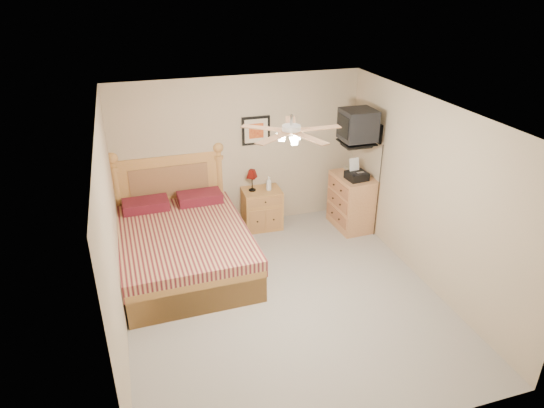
{
  "coord_description": "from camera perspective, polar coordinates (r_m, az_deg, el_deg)",
  "views": [
    {
      "loc": [
        -1.69,
        -4.95,
        3.92
      ],
      "look_at": [
        0.12,
        0.9,
        0.96
      ],
      "focal_mm": 32.0,
      "sensor_mm": 36.0,
      "label": 1
    }
  ],
  "objects": [
    {
      "name": "fax_machine",
      "position": [
        7.78,
        9.99,
        3.97
      ],
      "size": [
        0.34,
        0.36,
        0.33
      ],
      "primitive_type": null,
      "rotation": [
        0.0,
        0.0,
        0.1
      ],
      "color": "black",
      "rests_on": "dresser"
    },
    {
      "name": "wall_right",
      "position": [
        6.73,
        17.81,
        1.12
      ],
      "size": [
        0.04,
        4.5,
        2.5
      ],
      "primitive_type": "cube",
      "color": "tan",
      "rests_on": "ground"
    },
    {
      "name": "bed",
      "position": [
        6.88,
        -10.58,
        -2.18
      ],
      "size": [
        1.81,
        2.34,
        1.49
      ],
      "primitive_type": null,
      "rotation": [
        0.0,
        0.0,
        0.02
      ],
      "color": "#BF8B39",
      "rests_on": "ground"
    },
    {
      "name": "lotion_bottle",
      "position": [
        7.88,
        -0.39,
        2.43
      ],
      "size": [
        0.12,
        0.12,
        0.24
      ],
      "primitive_type": "imported",
      "rotation": [
        0.0,
        0.0,
        0.38
      ],
      "color": "silver",
      "rests_on": "nightstand"
    },
    {
      "name": "nightstand",
      "position": [
        8.07,
        -1.2,
        -0.54
      ],
      "size": [
        0.64,
        0.49,
        0.68
      ],
      "primitive_type": "cube",
      "rotation": [
        0.0,
        0.0,
        -0.04
      ],
      "color": "#A76437",
      "rests_on": "ground"
    },
    {
      "name": "wall_tv",
      "position": [
        7.48,
        11.1,
        8.93
      ],
      "size": [
        0.56,
        0.46,
        0.58
      ],
      "primitive_type": null,
      "color": "black",
      "rests_on": "wall_right"
    },
    {
      "name": "magazine_upper",
      "position": [
        8.14,
        9.0,
        4.08
      ],
      "size": [
        0.21,
        0.28,
        0.02
      ],
      "primitive_type": "imported",
      "rotation": [
        0.0,
        0.0,
        0.07
      ],
      "color": "gray",
      "rests_on": "magazine_lower"
    },
    {
      "name": "ceiling_fan",
      "position": [
        5.28,
        2.28,
        8.6
      ],
      "size": [
        1.14,
        1.14,
        0.28
      ],
      "primitive_type": null,
      "color": "silver",
      "rests_on": "ceiling"
    },
    {
      "name": "wall_back",
      "position": [
        7.87,
        -3.81,
        5.91
      ],
      "size": [
        4.0,
        0.04,
        2.5
      ],
      "primitive_type": "cube",
      "color": "tan",
      "rests_on": "ground"
    },
    {
      "name": "wall_left",
      "position": [
        5.63,
        -18.26,
        -3.92
      ],
      "size": [
        0.04,
        4.5,
        2.5
      ],
      "primitive_type": "cube",
      "color": "tan",
      "rests_on": "ground"
    },
    {
      "name": "table_lamp",
      "position": [
        7.85,
        -2.36,
        2.82
      ],
      "size": [
        0.22,
        0.22,
        0.36
      ],
      "primitive_type": null,
      "rotation": [
        0.0,
        0.0,
        0.11
      ],
      "color": "#500A06",
      "rests_on": "nightstand"
    },
    {
      "name": "ceiling",
      "position": [
        5.42,
        1.59,
        10.61
      ],
      "size": [
        4.0,
        4.5,
        0.04
      ],
      "primitive_type": "cube",
      "color": "white",
      "rests_on": "ground"
    },
    {
      "name": "framed_picture",
      "position": [
        7.79,
        -1.9,
        8.63
      ],
      "size": [
        0.46,
        0.04,
        0.46
      ],
      "primitive_type": "cube",
      "color": "black",
      "rests_on": "wall_back"
    },
    {
      "name": "magazine_lower",
      "position": [
        8.13,
        8.82,
        3.89
      ],
      "size": [
        0.21,
        0.28,
        0.03
      ],
      "primitive_type": "imported",
      "rotation": [
        0.0,
        0.0,
        0.05
      ],
      "color": "#B0A28B",
      "rests_on": "dresser"
    },
    {
      "name": "floor",
      "position": [
        6.54,
        1.32,
        -11.03
      ],
      "size": [
        4.5,
        4.5,
        0.0
      ],
      "primitive_type": "plane",
      "color": "gray",
      "rests_on": "ground"
    },
    {
      "name": "dresser",
      "position": [
        8.15,
        9.39,
        0.3
      ],
      "size": [
        0.57,
        0.8,
        0.91
      ],
      "primitive_type": "cube",
      "rotation": [
        0.0,
        0.0,
        0.04
      ],
      "color": "#A3653A",
      "rests_on": "ground"
    },
    {
      "name": "wall_front",
      "position": [
        4.16,
        11.7,
        -14.8
      ],
      "size": [
        4.0,
        0.04,
        2.5
      ],
      "primitive_type": "cube",
      "color": "tan",
      "rests_on": "ground"
    }
  ]
}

